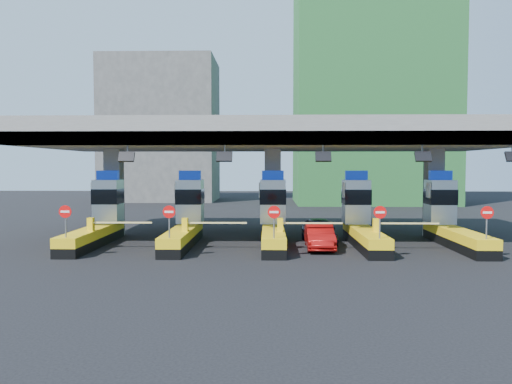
{
  "coord_description": "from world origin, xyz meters",
  "views": [
    {
      "loc": [
        -0.29,
        -28.17,
        4.43
      ],
      "look_at": [
        -0.97,
        0.0,
        2.96
      ],
      "focal_mm": 35.0,
      "sensor_mm": 36.0,
      "label": 1
    }
  ],
  "objects": [
    {
      "name": "red_car",
      "position": [
        2.47,
        -1.59,
        0.67
      ],
      "size": [
        1.5,
        4.11,
        1.35
      ],
      "primitive_type": "imported",
      "rotation": [
        0.0,
        0.0,
        -0.02
      ],
      "color": "maroon",
      "rests_on": "ground"
    },
    {
      "name": "toll_lane_right",
      "position": [
        5.0,
        0.28,
        1.4
      ],
      "size": [
        4.43,
        8.0,
        4.16
      ],
      "color": "black",
      "rests_on": "ground"
    },
    {
      "name": "toll_canopy",
      "position": [
        0.0,
        2.87,
        6.13
      ],
      "size": [
        28.0,
        12.09,
        7.0
      ],
      "color": "slate",
      "rests_on": "ground"
    },
    {
      "name": "toll_lane_center",
      "position": [
        0.0,
        0.28,
        1.4
      ],
      "size": [
        4.43,
        8.0,
        4.16
      ],
      "color": "black",
      "rests_on": "ground"
    },
    {
      "name": "bg_building_concrete",
      "position": [
        -14.0,
        36.0,
        9.0
      ],
      "size": [
        14.0,
        10.0,
        18.0
      ],
      "primitive_type": "cube",
      "color": "#4C4C49",
      "rests_on": "ground"
    },
    {
      "name": "bg_building_scaffold",
      "position": [
        12.0,
        32.0,
        14.0
      ],
      "size": [
        18.0,
        12.0,
        28.0
      ],
      "primitive_type": "cube",
      "color": "#1E5926",
      "rests_on": "ground"
    },
    {
      "name": "van",
      "position": [
        2.64,
        0.45,
        0.73
      ],
      "size": [
        1.88,
        4.33,
        1.45
      ],
      "primitive_type": "imported",
      "rotation": [
        0.0,
        0.0,
        0.04
      ],
      "color": "black",
      "rests_on": "ground"
    },
    {
      "name": "toll_lane_far_right",
      "position": [
        10.0,
        0.28,
        1.4
      ],
      "size": [
        4.43,
        8.0,
        4.16
      ],
      "color": "black",
      "rests_on": "ground"
    },
    {
      "name": "toll_lane_left",
      "position": [
        -5.0,
        0.28,
        1.4
      ],
      "size": [
        4.43,
        8.0,
        4.16
      ],
      "color": "black",
      "rests_on": "ground"
    },
    {
      "name": "ground",
      "position": [
        0.0,
        0.0,
        0.0
      ],
      "size": [
        120.0,
        120.0,
        0.0
      ],
      "primitive_type": "plane",
      "color": "black",
      "rests_on": "ground"
    },
    {
      "name": "toll_lane_far_left",
      "position": [
        -10.0,
        0.28,
        1.4
      ],
      "size": [
        4.43,
        8.0,
        4.16
      ],
      "color": "black",
      "rests_on": "ground"
    }
  ]
}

